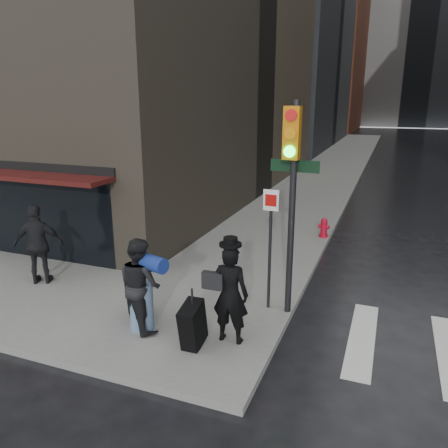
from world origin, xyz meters
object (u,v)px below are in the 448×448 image
Objects in this scene: man_jeans at (140,284)px; traffic_light at (290,182)px; man_overcoat at (222,299)px; fire_hydrant at (324,229)px; man_greycoat at (39,245)px.

man_jeans is 0.43× the size of traffic_light.
fire_hydrant is at bearing -97.52° from man_overcoat.
traffic_light is at bearing 159.20° from man_greycoat.
man_overcoat is 1.11× the size of man_jeans.
traffic_light is 6.75× the size of fire_hydrant.
fire_hydrant is at bearing 93.72° from traffic_light.
fire_hydrant is (-0.06, 5.74, -2.57)m from traffic_light.
man_greycoat is 3.05× the size of fire_hydrant.
man_jeans is at bearing -143.51° from traffic_light.
man_overcoat is 2.66m from traffic_light.
traffic_light is at bearing -89.44° from fire_hydrant.
man_greycoat is at bearing 10.92° from man_jeans.
fire_hydrant is (2.47, 7.41, -0.66)m from man_jeans.
man_jeans is at bearing 1.49° from man_overcoat.
traffic_light reaches higher than man_greycoat.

